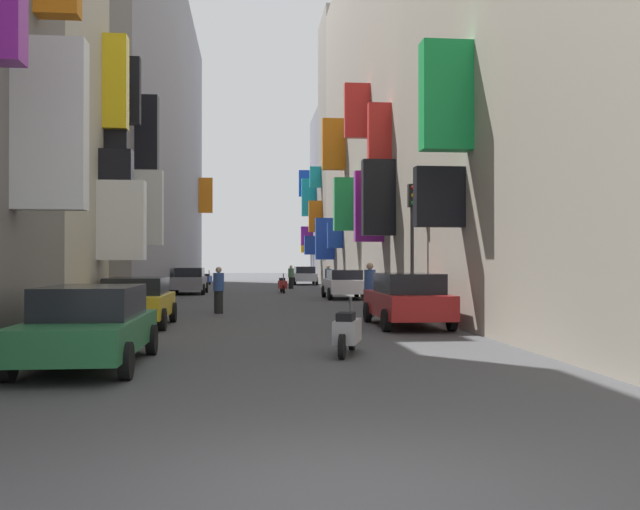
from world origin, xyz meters
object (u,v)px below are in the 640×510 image
object	(u,v)px
pedestrian_mid_street	(291,277)
parked_car_red	(407,299)
parked_car_grey	(190,280)
pedestrian_near_right	(219,290)
scooter_blue	(208,279)
scooter_silver	(347,331)
pedestrian_crossing	(370,290)
pedestrian_near_left	(328,279)
parked_car_yellow	(136,300)
traffic_light_near_corner	(412,227)
parked_car_green	(90,324)
parked_car_silver	(304,275)
parked_car_white	(344,283)
scooter_red	(282,285)

from	to	relation	value
pedestrian_mid_street	parked_car_red	bearing A→B (deg)	-86.50
parked_car_grey	pedestrian_near_right	size ratio (longest dim) A/B	2.69
scooter_blue	pedestrian_near_right	distance (m)	29.09
scooter_silver	scooter_blue	size ratio (longest dim) A/B	0.94
parked_car_grey	pedestrian_crossing	distance (m)	18.57
pedestrian_crossing	pedestrian_near_left	world-z (taller)	pedestrian_crossing
parked_car_yellow	scooter_silver	bearing A→B (deg)	-52.05
scooter_blue	traffic_light_near_corner	distance (m)	32.66
parked_car_green	parked_car_red	bearing A→B (deg)	42.97
parked_car_red	pedestrian_crossing	distance (m)	3.58
parked_car_yellow	traffic_light_near_corner	size ratio (longest dim) A/B	0.92
parked_car_yellow	scooter_silver	size ratio (longest dim) A/B	2.16
parked_car_silver	pedestrian_near_right	distance (m)	29.90
traffic_light_near_corner	parked_car_green	bearing A→B (deg)	-129.60
parked_car_white	scooter_blue	distance (m)	21.38
parked_car_white	pedestrian_near_right	xyz separation A→B (m)	(-5.70, -9.08, 0.07)
parked_car_grey	traffic_light_near_corner	world-z (taller)	traffic_light_near_corner
parked_car_white	scooter_blue	size ratio (longest dim) A/B	2.03
scooter_blue	traffic_light_near_corner	xyz separation A→B (m)	(8.40, -31.46, 2.51)
parked_car_grey	parked_car_red	xyz separation A→B (m)	(7.75, -20.63, 0.02)
parked_car_grey	parked_car_silver	size ratio (longest dim) A/B	1.09
parked_car_red	pedestrian_mid_street	bearing A→B (deg)	93.50
pedestrian_near_right	pedestrian_mid_street	xyz separation A→B (m)	(3.87, 21.45, -0.05)
parked_car_yellow	pedestrian_mid_street	bearing A→B (deg)	77.07
scooter_red	pedestrian_near_right	world-z (taller)	pedestrian_near_right
parked_car_yellow	parked_car_white	xyz separation A→B (m)	(7.83, 13.75, 0.01)
scooter_red	pedestrian_crossing	world-z (taller)	pedestrian_crossing
traffic_light_near_corner	scooter_red	bearing A→B (deg)	100.33
scooter_red	scooter_blue	bearing A→B (deg)	111.10
parked_car_green	pedestrian_near_left	size ratio (longest dim) A/B	2.80
scooter_red	pedestrian_near_right	size ratio (longest dim) A/B	1.21
scooter_red	parked_car_green	bearing A→B (deg)	-99.64
parked_car_grey	pedestrian_crossing	bearing A→B (deg)	-66.85
parked_car_white	parked_car_red	bearing A→B (deg)	-90.72
parked_car_white	pedestrian_crossing	size ratio (longest dim) A/B	2.24
parked_car_grey	parked_car_white	xyz separation A→B (m)	(7.94, -6.04, -0.02)
scooter_blue	pedestrian_mid_street	bearing A→B (deg)	-52.15
parked_car_silver	scooter_red	xyz separation A→B (m)	(-2.36, -13.47, -0.28)
pedestrian_near_left	traffic_light_near_corner	distance (m)	17.97
parked_car_grey	parked_car_white	world-z (taller)	parked_car_grey
parked_car_yellow	parked_car_white	distance (m)	15.82
pedestrian_crossing	pedestrian_near_right	bearing A→B (deg)	158.91
parked_car_white	parked_car_silver	xyz separation A→B (m)	(-0.31, 20.33, -0.01)
parked_car_grey	scooter_silver	size ratio (longest dim) A/B	2.38
pedestrian_crossing	scooter_red	bearing A→B (deg)	96.48
pedestrian_near_right	pedestrian_crossing	bearing A→B (deg)	-21.09
parked_car_white	parked_car_silver	bearing A→B (deg)	90.86
parked_car_white	scooter_silver	xyz separation A→B (m)	(-2.71, -20.31, -0.29)
parked_car_white	pedestrian_mid_street	bearing A→B (deg)	98.42
pedestrian_mid_street	scooter_blue	bearing A→B (deg)	127.85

